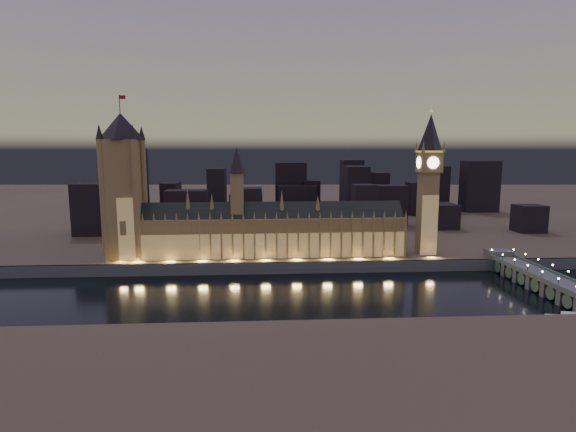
{
  "coord_description": "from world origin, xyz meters",
  "views": [
    {
      "loc": [
        -13.42,
        -258.55,
        84.21
      ],
      "look_at": [
        5.0,
        55.0,
        38.0
      ],
      "focal_mm": 28.0,
      "sensor_mm": 36.0,
      "label": 1
    }
  ],
  "objects": [
    {
      "name": "westminster_bridge",
      "position": [
        155.24,
        -3.46,
        6.0
      ],
      "size": [
        16.67,
        113.0,
        15.9
      ],
      "color": "#424F56",
      "rests_on": "ground"
    },
    {
      "name": "palace_of_westminster",
      "position": [
        -11.93,
        61.74,
        26.37
      ],
      "size": [
        202.0,
        23.03,
        78.0
      ],
      "color": "olive",
      "rests_on": "north_bank"
    },
    {
      "name": "ground_plane",
      "position": [
        0.0,
        0.0,
        0.0
      ],
      "size": [
        2000.0,
        2000.0,
        0.0
      ],
      "primitive_type": "plane",
      "color": "black",
      "rests_on": "ground"
    },
    {
      "name": "victoria_tower",
      "position": [
        -110.0,
        61.92,
        64.15
      ],
      "size": [
        31.68,
        31.68,
        113.49
      ],
      "color": "olive",
      "rests_on": "north_bank"
    },
    {
      "name": "city_backdrop",
      "position": [
        36.29,
        246.87,
        31.14
      ],
      "size": [
        460.61,
        215.63,
        77.68
      ],
      "color": "black",
      "rests_on": "north_bank"
    },
    {
      "name": "elizabeth_tower",
      "position": [
        108.0,
        61.92,
        68.37
      ],
      "size": [
        18.0,
        18.0,
        108.29
      ],
      "color": "olive",
      "rests_on": "north_bank"
    },
    {
      "name": "north_bank",
      "position": [
        0.0,
        520.0,
        4.0
      ],
      "size": [
        2000.0,
        960.0,
        8.0
      ],
      "primitive_type": "cube",
      "color": "#493830",
      "rests_on": "ground"
    },
    {
      "name": "embankment_wall",
      "position": [
        0.0,
        41.0,
        4.0
      ],
      "size": [
        2000.0,
        2.5,
        8.0
      ],
      "primitive_type": "cube",
      "color": "#424F56",
      "rests_on": "ground"
    }
  ]
}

